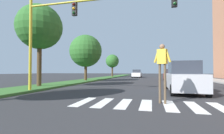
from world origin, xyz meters
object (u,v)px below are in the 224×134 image
(pedestrian_performer, at_px, (162,64))
(suv_crossing, at_px, (184,78))
(tree_distant, at_px, (112,61))
(tree_far, at_px, (86,51))
(sedan_midblock, at_px, (170,75))
(tree_mid, at_px, (40,27))
(traffic_light_gantry, at_px, (75,20))
(sedan_distant, at_px, (137,74))

(pedestrian_performer, height_order, suv_crossing, pedestrian_performer)
(tree_distant, height_order, pedestrian_performer, tree_distant)
(tree_far, xyz_separation_m, sedan_midblock, (11.29, 6.69, -3.26))
(tree_far, height_order, suv_crossing, tree_far)
(tree_mid, height_order, tree_far, tree_mid)
(tree_mid, height_order, traffic_light_gantry, tree_mid)
(tree_far, distance_m, pedestrian_performer, 16.11)
(tree_far, relative_size, sedan_midblock, 1.42)
(suv_crossing, height_order, sedan_distant, suv_crossing)
(tree_distant, distance_m, sedan_distant, 6.19)
(sedan_midblock, height_order, sedan_distant, sedan_distant)
(tree_distant, distance_m, traffic_light_gantry, 27.17)
(suv_crossing, relative_size, sedan_distant, 1.03)
(pedestrian_performer, distance_m, sedan_midblock, 20.01)
(suv_crossing, xyz_separation_m, sedan_distant, (-5.12, 24.60, -0.14))
(tree_distant, distance_m, suv_crossing, 26.87)
(pedestrian_performer, bearing_deg, traffic_light_gantry, 159.56)
(sedan_distant, bearing_deg, tree_mid, -103.48)
(sedan_distant, bearing_deg, pedestrian_performer, -82.93)
(pedestrian_performer, bearing_deg, sedan_distant, 97.07)
(tree_mid, bearing_deg, sedan_distant, 76.52)
(tree_far, xyz_separation_m, traffic_light_gantry, (4.11, -11.35, 0.37))
(pedestrian_performer, relative_size, suv_crossing, 0.54)
(tree_mid, height_order, sedan_distant, tree_mid)
(tree_mid, xyz_separation_m, tree_distant, (0.32, 24.22, -1.35))
(tree_far, height_order, tree_distant, tree_far)
(traffic_light_gantry, bearing_deg, sedan_midblock, 68.29)
(tree_mid, bearing_deg, tree_distant, 89.25)
(tree_distant, height_order, sedan_distant, tree_distant)
(sedan_midblock, distance_m, sedan_distant, 10.63)
(suv_crossing, distance_m, sedan_distant, 25.13)
(tree_mid, distance_m, traffic_light_gantry, 5.24)
(tree_mid, height_order, suv_crossing, tree_mid)
(traffic_light_gantry, bearing_deg, pedestrian_performer, -20.44)
(tree_mid, xyz_separation_m, pedestrian_performer, (9.38, -4.44, -3.31))
(sedan_distant, bearing_deg, tree_distant, -179.29)
(traffic_light_gantry, height_order, pedestrian_performer, traffic_light_gantry)
(traffic_light_gantry, relative_size, pedestrian_performer, 4.18)
(tree_far, relative_size, tree_distant, 1.21)
(traffic_light_gantry, bearing_deg, sedan_distant, 87.21)
(suv_crossing, bearing_deg, pedestrian_performer, -110.72)
(tree_mid, relative_size, pedestrian_performer, 2.69)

